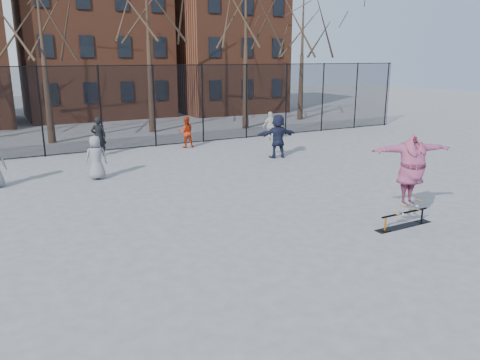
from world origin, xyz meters
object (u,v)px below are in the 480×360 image
skater (411,174)px  bystander_black (99,137)px  skate_rail (404,221)px  bystander_red (186,132)px  skateboard (408,210)px  bystander_white (270,126)px  bystander_navy (278,136)px  bystander_grey (96,158)px

skater → bystander_black: bearing=125.6°
skate_rail → bystander_red: bearing=93.5°
skateboard → bystander_white: (3.84, 12.88, 0.32)m
bystander_red → bystander_navy: bearing=134.2°
bystander_red → bystander_navy: bystander_navy is taller
skater → bystander_white: skater is taller
skate_rail → bystander_black: size_ratio=1.04×
skateboard → bystander_navy: bearing=79.0°
skater → bystander_white: 13.45m
skater → skateboard: bearing=0.0°
bystander_grey → bystander_navy: bystander_navy is taller
bystander_navy → skater: bearing=88.2°
skateboard → skater: 0.97m
skateboard → bystander_grey: 10.84m
bystander_black → bystander_white: bystander_black is taller
bystander_red → bystander_white: bearing=-171.3°
skater → bystander_grey: skater is taller
skateboard → skater: size_ratio=0.36×
skater → bystander_red: size_ratio=1.49×
skate_rail → bystander_black: bystander_black is taller
bystander_black → bystander_red: bystander_black is taller
bystander_red → bystander_navy: (2.65, -4.17, 0.20)m
skate_rail → bystander_navy: bystander_navy is taller
bystander_red → bystander_black: bearing=11.8°
bystander_navy → skateboard: bearing=88.2°
skate_rail → bystander_navy: 9.19m
skater → bystander_grey: bearing=138.9°
bystander_black → bystander_red: bearing=-172.0°
skate_rail → skateboard: (0.10, 0.00, 0.29)m
skateboard → bystander_red: (-0.90, 13.13, 0.31)m
skate_rail → bystander_grey: (-6.05, 8.93, 0.65)m
skater → bystander_red: skater is taller
bystander_white → bystander_navy: 4.44m
skateboard → skater: bearing=0.0°
bystander_grey → bystander_black: bystander_black is taller
bystander_grey → bystander_red: bystander_grey is taller
bystander_black → skater: bearing=119.3°
skater → bystander_red: 13.18m
skate_rail → skateboard: bearing=0.0°
skateboard → skate_rail: bearing=180.0°
bystander_black → bystander_navy: bystander_navy is taller
skateboard → bystander_grey: size_ratio=0.50×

